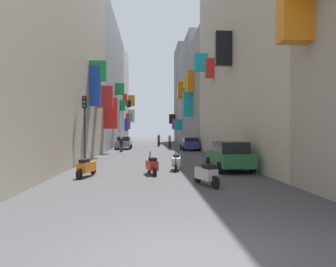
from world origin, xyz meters
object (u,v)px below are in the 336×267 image
object	(u,v)px
scooter_orange	(87,167)
pedestrian_near_right	(170,141)
scooter_red	(152,165)
scooter_white	(176,162)
scooter_silver	(206,174)
pedestrian_near_left	(121,145)
parked_car_grey	(124,143)
parked_car_green	(229,155)
pedestrian_crossing	(159,140)
traffic_light_near_corner	(85,118)
parked_car_blue	(190,144)

from	to	relation	value
scooter_orange	pedestrian_near_right	world-z (taller)	pedestrian_near_right
scooter_red	pedestrian_near_right	bearing A→B (deg)	83.78
scooter_orange	scooter_white	distance (m)	4.88
scooter_silver	pedestrian_near_left	distance (m)	20.06
scooter_white	scooter_red	distance (m)	2.03
parked_car_grey	parked_car_green	bearing A→B (deg)	-69.68
pedestrian_near_right	parked_car_green	bearing A→B (deg)	-85.50
scooter_red	scooter_silver	bearing A→B (deg)	-56.28
parked_car_green	scooter_red	bearing A→B (deg)	-161.50
parked_car_grey	scooter_white	distance (m)	20.48
scooter_silver	scooter_white	world-z (taller)	same
parked_car_grey	parked_car_green	world-z (taller)	parked_car_green
scooter_silver	pedestrian_crossing	xyz separation A→B (m)	(-0.83, 30.47, 0.42)
scooter_red	pedestrian_near_left	bearing A→B (deg)	100.49
scooter_silver	scooter_orange	distance (m)	5.74
scooter_white	pedestrian_near_left	world-z (taller)	pedestrian_near_left
pedestrian_near_right	traffic_light_near_corner	distance (m)	20.46
traffic_light_near_corner	scooter_silver	bearing A→B (deg)	-49.05
scooter_orange	pedestrian_near_left	bearing A→B (deg)	89.84
pedestrian_crossing	parked_car_green	bearing A→B (deg)	-83.41
parked_car_grey	scooter_orange	world-z (taller)	parked_car_grey
traffic_light_near_corner	pedestrian_near_left	bearing A→B (deg)	84.71
scooter_white	pedestrian_near_right	world-z (taller)	pedestrian_near_right
pedestrian_near_left	pedestrian_near_right	world-z (taller)	pedestrian_near_right
parked_car_green	traffic_light_near_corner	xyz separation A→B (m)	(-8.40, 2.62, 2.13)
parked_car_blue	scooter_orange	bearing A→B (deg)	-111.60
scooter_silver	pedestrian_near_right	xyz separation A→B (m)	(0.44, 26.40, 0.38)
scooter_orange	pedestrian_crossing	bearing A→B (deg)	81.21
scooter_red	parked_car_grey	bearing A→B (deg)	98.41
pedestrian_crossing	pedestrian_near_left	size ratio (longest dim) A/B	1.15
scooter_orange	pedestrian_near_right	size ratio (longest dim) A/B	1.15
pedestrian_crossing	scooter_orange	bearing A→B (deg)	-98.79
pedestrian_near_left	pedestrian_near_right	bearing A→B (deg)	51.66
parked_car_blue	pedestrian_near_right	world-z (taller)	pedestrian_near_right
scooter_white	parked_car_green	bearing A→B (deg)	-1.94
parked_car_blue	traffic_light_near_corner	world-z (taller)	traffic_light_near_corner
parked_car_blue	pedestrian_crossing	bearing A→B (deg)	109.69
scooter_orange	pedestrian_near_left	distance (m)	16.86
pedestrian_near_right	pedestrian_crossing	bearing A→B (deg)	107.42
parked_car_blue	scooter_white	size ratio (longest dim) A/B	1.99
parked_car_green	pedestrian_near_right	size ratio (longest dim) A/B	2.52
parked_car_blue	scooter_orange	size ratio (longest dim) A/B	2.03
scooter_orange	pedestrian_near_left	size ratio (longest dim) A/B	1.27
parked_car_blue	pedestrian_near_right	xyz separation A→B (m)	(-1.93, 4.88, 0.08)
scooter_white	pedestrian_crossing	distance (m)	25.82
scooter_silver	pedestrian_near_left	bearing A→B (deg)	104.74
scooter_orange	traffic_light_near_corner	world-z (taller)	traffic_light_near_corner
scooter_orange	scooter_white	world-z (taller)	same
scooter_orange	pedestrian_crossing	world-z (taller)	pedestrian_crossing
parked_car_grey	scooter_white	world-z (taller)	parked_car_grey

